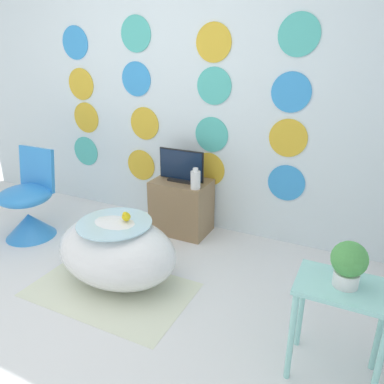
# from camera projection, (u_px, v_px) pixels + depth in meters

# --- Properties ---
(ground_plane) EXTENTS (12.00, 12.00, 0.00)m
(ground_plane) POSITION_uv_depth(u_px,v_px,m) (30.00, 338.00, 2.27)
(ground_plane) COLOR white
(wall_back_dotted) EXTENTS (5.12, 0.05, 2.60)m
(wall_back_dotted) POSITION_uv_depth(u_px,v_px,m) (175.00, 88.00, 3.38)
(wall_back_dotted) COLOR white
(wall_back_dotted) RESTS_ON ground_plane
(rug) EXTENTS (1.15, 0.72, 0.01)m
(rug) POSITION_uv_depth(u_px,v_px,m) (111.00, 289.00, 2.72)
(rug) COLOR silver
(rug) RESTS_ON ground_plane
(bathtub) EXTENTS (0.93, 0.65, 0.50)m
(bathtub) POSITION_uv_depth(u_px,v_px,m) (117.00, 251.00, 2.74)
(bathtub) COLOR white
(bathtub) RESTS_ON ground_plane
(rubber_duck) EXTENTS (0.06, 0.07, 0.07)m
(rubber_duck) POSITION_uv_depth(u_px,v_px,m) (126.00, 216.00, 2.63)
(rubber_duck) COLOR yellow
(rubber_duck) RESTS_ON bathtub
(chair) EXTENTS (0.47, 0.47, 0.80)m
(chair) POSITION_uv_depth(u_px,v_px,m) (28.00, 209.00, 3.41)
(chair) COLOR #338CE0
(chair) RESTS_ON ground_plane
(tv_cabinet) EXTENTS (0.52, 0.36, 0.51)m
(tv_cabinet) POSITION_uv_depth(u_px,v_px,m) (182.00, 206.00, 3.50)
(tv_cabinet) COLOR #8E704C
(tv_cabinet) RESTS_ON ground_plane
(tv) EXTENTS (0.43, 0.12, 0.29)m
(tv) POSITION_uv_depth(u_px,v_px,m) (181.00, 167.00, 3.36)
(tv) COLOR black
(tv) RESTS_ON tv_cabinet
(vase) EXTENTS (0.08, 0.08, 0.19)m
(vase) POSITION_uv_depth(u_px,v_px,m) (195.00, 180.00, 3.19)
(vase) COLOR white
(vase) RESTS_ON tv_cabinet
(side_table) EXTENTS (0.46, 0.32, 0.56)m
(side_table) POSITION_uv_depth(u_px,v_px,m) (341.00, 306.00, 1.87)
(side_table) COLOR #99E0D8
(side_table) RESTS_ON ground_plane
(potted_plant_left) EXTENTS (0.17, 0.17, 0.24)m
(potted_plant_left) POSITION_uv_depth(u_px,v_px,m) (349.00, 263.00, 1.78)
(potted_plant_left) COLOR white
(potted_plant_left) RESTS_ON side_table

